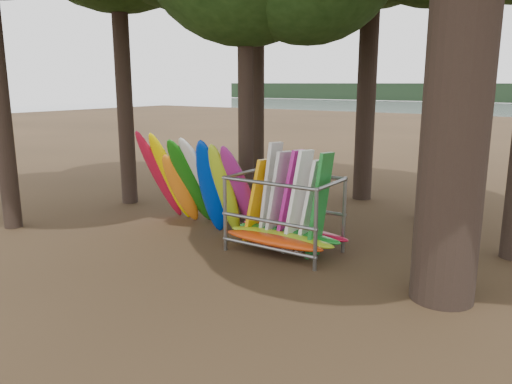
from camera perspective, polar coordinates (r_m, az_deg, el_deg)
The scene contains 3 objects.
ground at distance 12.04m, azimuth -5.40°, elevation -7.60°, with size 120.00×120.00×0.00m, color #47331E.
kayak_row at distance 14.14m, azimuth -6.71°, elevation 0.89°, with size 3.85×2.21×2.94m.
storage_rack at distance 12.28m, azimuth 3.28°, elevation -2.79°, with size 3.06×1.54×2.67m.
Camera 1 is at (7.23, -8.71, 4.10)m, focal length 35.00 mm.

